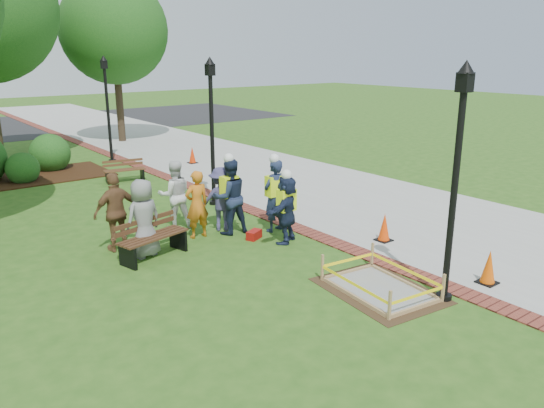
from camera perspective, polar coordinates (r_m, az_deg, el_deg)
ground at (r=11.37m, az=1.71°, el=-6.60°), size 100.00×100.00×0.00m
sidewalk at (r=21.98m, az=-4.76°, el=4.52°), size 6.00×60.00×0.02m
brick_edging at (r=20.44m, az=-12.43°, el=3.33°), size 0.50×60.00×0.03m
mulch_bed at (r=20.89m, az=-26.68°, el=2.27°), size 7.00×3.00×0.05m
parking_lot at (r=35.99m, az=-26.93°, el=7.34°), size 36.00×12.00×0.01m
wet_concrete_pad at (r=10.32m, az=11.53°, el=-7.97°), size 1.95×2.48×0.55m
bench_near at (r=11.96m, az=-12.61°, el=-4.41°), size 1.70×0.90×0.87m
bench_far at (r=19.24m, az=-15.54°, el=3.03°), size 1.45×0.72×0.75m
cone_front at (r=11.19m, az=22.28°, el=-6.37°), size 0.36×0.36×0.70m
cone_back at (r=12.93m, az=11.98°, el=-2.54°), size 0.35×0.35×0.70m
cone_far at (r=21.83m, az=-8.57°, el=5.18°), size 0.35×0.35×0.69m
toolbox at (r=12.90m, az=-1.94°, el=-3.32°), size 0.47×0.38×0.21m
lamp_near at (r=9.62m, az=19.23°, el=3.76°), size 0.28×0.28×4.26m
lamp_mid at (r=15.43m, az=-6.52°, el=8.87°), size 0.28×0.28×4.26m
lamp_far at (r=22.62m, az=-17.32°, el=10.52°), size 0.28×0.28×4.26m
tree_right at (r=27.93m, az=-16.65°, el=17.46°), size 5.15×5.15×7.97m
shrub_c at (r=20.42m, az=-25.08°, el=2.13°), size 1.13×1.13×1.13m
shrub_d at (r=22.13m, az=-22.60°, el=3.39°), size 1.51×1.51×1.51m
casual_person_a at (r=11.92m, az=-13.66°, el=-1.52°), size 0.62×0.47×1.75m
casual_person_b at (r=12.91m, az=-8.08°, el=-0.06°), size 0.55×0.36×1.67m
casual_person_c at (r=13.70m, az=-10.40°, el=0.98°), size 0.65×0.51×1.76m
casual_person_d at (r=12.44m, az=-16.40°, el=-0.84°), size 0.60×0.41×1.81m
casual_person_e at (r=13.39m, az=-5.48°, el=0.53°), size 0.62×0.55×1.63m
hivis_worker_a at (r=12.46m, az=1.56°, el=-0.25°), size 0.61×0.54×1.77m
hivis_worker_b at (r=13.22m, az=0.24°, el=1.14°), size 0.65×0.49×1.98m
hivis_worker_c at (r=13.07m, az=-4.59°, el=1.01°), size 0.64×0.46×2.03m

